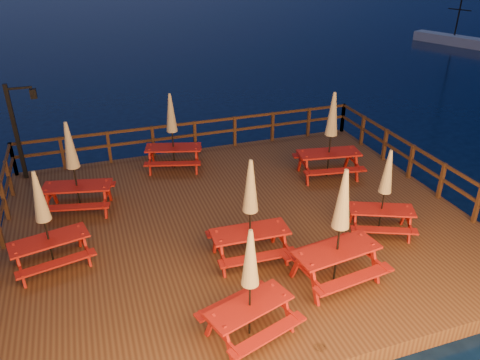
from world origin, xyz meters
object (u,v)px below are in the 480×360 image
Objects in this scene: picnic_table_0 at (340,226)px; picnic_table_1 at (385,191)px; sailboat at (458,41)px; lamp_post at (20,123)px; picnic_table_2 at (250,210)px.

picnic_table_0 is 1.18× the size of picnic_table_1.
sailboat is at bearing 36.31° from picnic_table_0.
lamp_post is at bearing 167.76° from picnic_table_1.
sailboat reaches higher than picnic_table_1.
lamp_post reaches higher than picnic_table_0.
picnic_table_1 is (-20.00, -19.83, 1.26)m from sailboat.
lamp_post is 10.00m from picnic_table_0.
sailboat is at bearing 68.39° from picnic_table_1.
lamp_post is at bearing -176.93° from sailboat.
picnic_table_0 is at bearing -158.56° from sailboat.
picnic_table_0 is 1.06× the size of picnic_table_2.
lamp_post is 8.02m from picnic_table_2.
picnic_table_0 is (6.59, -7.51, -0.39)m from lamp_post.
picnic_table_1 is at bearing -157.65° from sailboat.
lamp_post is 1.31× the size of picnic_table_1.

